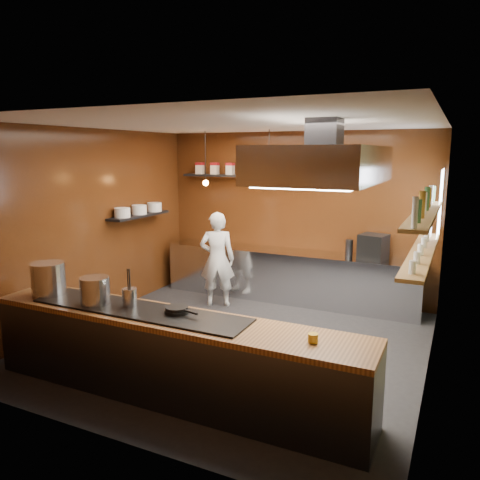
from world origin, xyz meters
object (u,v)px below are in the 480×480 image
Objects in this scene: stockpot_small at (95,291)px; espresso_machine at (373,247)px; stockpot_large at (48,278)px; extractor_hood at (324,164)px; chef at (217,259)px.

stockpot_small is 4.54m from espresso_machine.
stockpot_small is at bearing -3.28° from stockpot_large.
extractor_hood is 3.36m from chef.
stockpot_large is (-3.01, -1.22, -1.37)m from extractor_hood.
stockpot_small is 3.04m from chef.
espresso_machine is (0.17, 2.58, -1.40)m from extractor_hood.
stockpot_large is at bearing -117.62° from espresso_machine.
extractor_hood is 2.94m from stockpot_small.
stockpot_small is at bearing 67.18° from chef.
extractor_hood is 5.00× the size of stockpot_large.
extractor_hood is 4.85× the size of espresso_machine.
stockpot_large is at bearing 52.74° from chef.
stockpot_small is (0.77, -0.04, -0.04)m from stockpot_large.
extractor_hood is 1.22× the size of chef.
stockpot_small is 0.80× the size of espresso_machine.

